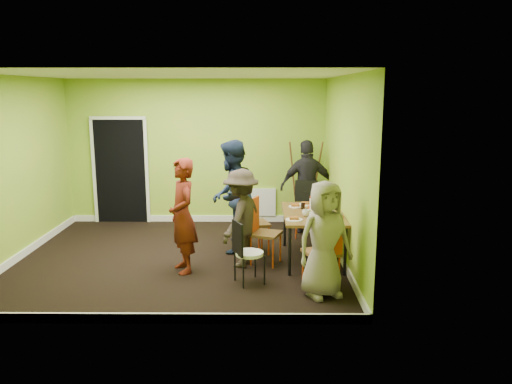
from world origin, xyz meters
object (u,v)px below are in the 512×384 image
(person_back_end, at_px, (307,186))
(blue_bottle, at_px, (331,211))
(chair_left_far, at_px, (249,218))
(person_left_far, at_px, (232,196))
(chair_back_end, at_px, (306,197))
(dining_table, at_px, (313,216))
(person_front_end, at_px, (324,239))
(person_left_near, at_px, (241,218))
(person_standing, at_px, (183,216))
(orange_bottle, at_px, (309,208))
(chair_bentwood, at_px, (245,249))
(chair_left_near, at_px, (261,227))
(thermos, at_px, (312,205))
(chair_front_end, at_px, (324,247))
(easel, at_px, (305,184))

(person_back_end, bearing_deg, blue_bottle, 86.58)
(chair_left_far, bearing_deg, person_back_end, 124.17)
(chair_left_far, height_order, person_left_far, person_left_far)
(chair_back_end, xyz_separation_m, person_left_far, (-1.29, -0.95, 0.21))
(dining_table, height_order, person_back_end, person_back_end)
(chair_left_far, bearing_deg, person_front_end, 13.50)
(blue_bottle, relative_size, person_left_near, 0.13)
(person_standing, bearing_deg, person_left_near, 82.11)
(orange_bottle, relative_size, person_front_end, 0.05)
(chair_bentwood, height_order, blue_bottle, blue_bottle)
(chair_left_near, bearing_deg, person_left_far, -121.55)
(chair_back_end, relative_size, blue_bottle, 5.10)
(dining_table, bearing_deg, thermos, 113.74)
(chair_front_end, relative_size, chair_bentwood, 1.15)
(chair_back_end, bearing_deg, person_back_end, -93.45)
(chair_bentwood, bearing_deg, person_back_end, 133.24)
(chair_back_end, xyz_separation_m, person_back_end, (0.03, 0.18, 0.15))
(thermos, distance_m, blue_bottle, 0.44)
(orange_bottle, bearing_deg, chair_bentwood, -130.41)
(dining_table, height_order, easel, easel)
(chair_front_end, height_order, blue_bottle, chair_front_end)
(blue_bottle, xyz_separation_m, person_front_end, (-0.24, -1.06, -0.10))
(orange_bottle, distance_m, person_standing, 1.98)
(person_left_far, bearing_deg, dining_table, 77.48)
(chair_left_near, relative_size, person_left_far, 0.55)
(chair_left_far, height_order, easel, easel)
(chair_left_far, distance_m, person_standing, 1.25)
(dining_table, distance_m, person_left_far, 1.35)
(person_left_near, bearing_deg, chair_front_end, 75.67)
(easel, relative_size, person_left_near, 1.12)
(chair_bentwood, height_order, person_left_far, person_left_far)
(chair_back_end, relative_size, person_left_far, 0.55)
(blue_bottle, distance_m, person_standing, 2.15)
(dining_table, height_order, chair_back_end, chair_back_end)
(person_back_end, bearing_deg, thermos, 78.58)
(thermos, xyz_separation_m, person_left_far, (-1.24, 0.41, 0.05))
(blue_bottle, bearing_deg, dining_table, 125.97)
(chair_front_end, distance_m, blue_bottle, 0.89)
(chair_bentwood, bearing_deg, person_left_far, 165.79)
(person_left_near, bearing_deg, chair_left_far, -166.45)
(person_left_far, bearing_deg, orange_bottle, 83.19)
(dining_table, bearing_deg, chair_left_far, 163.33)
(person_left_near, xyz_separation_m, person_back_end, (1.14, 1.85, 0.12))
(blue_bottle, bearing_deg, person_left_near, 177.71)
(blue_bottle, xyz_separation_m, person_left_near, (-1.32, 0.05, -0.12))
(chair_bentwood, bearing_deg, chair_left_near, 141.80)
(person_standing, distance_m, person_left_far, 1.16)
(chair_front_end, distance_m, person_standing, 2.06)
(easel, bearing_deg, thermos, -92.14)
(person_left_far, height_order, person_back_end, person_left_far)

